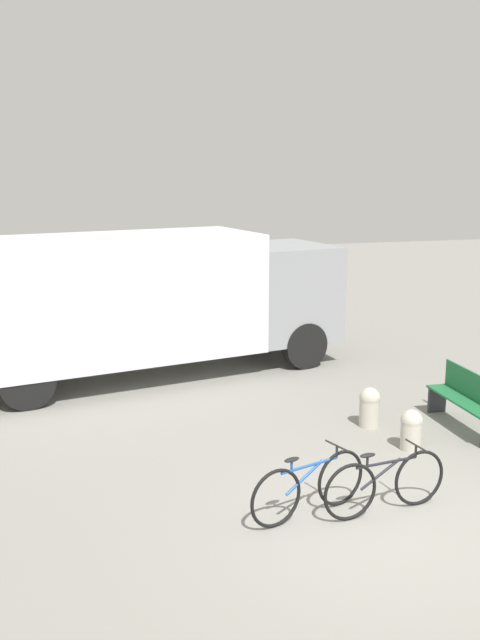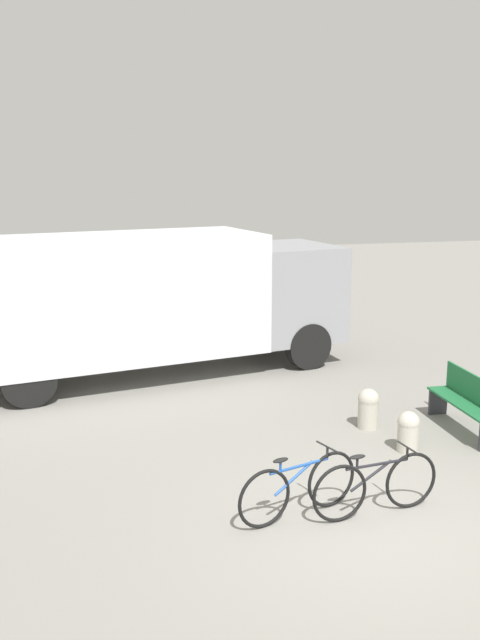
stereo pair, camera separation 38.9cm
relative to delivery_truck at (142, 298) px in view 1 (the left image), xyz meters
name	(u,v)px [view 1 (the left image)]	position (x,y,z in m)	size (l,w,h in m)	color
ground_plane	(388,529)	(1.90, -7.26, -1.66)	(60.00, 60.00, 0.00)	gray
delivery_truck	(142,298)	(0.00, 0.00, 0.00)	(8.68, 3.88, 2.96)	silver
park_bench	(468,398)	(4.75, -4.53, -1.14)	(0.47, 1.81, 0.96)	#1E6638
bicycle_near	(309,486)	(1.10, -6.68, -1.27)	(1.72, 0.64, 0.85)	black
bicycle_middle	(385,483)	(2.06, -6.86, -1.27)	(1.78, 0.44, 0.85)	black
bollard_near_bench	(411,428)	(3.40, -5.09, -1.32)	(0.34, 0.34, 0.64)	#B2AD9E
bollard_far_bench	(370,406)	(3.22, -4.00, -1.30)	(0.35, 0.35, 0.68)	#B2AD9E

